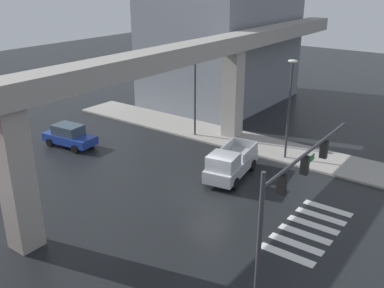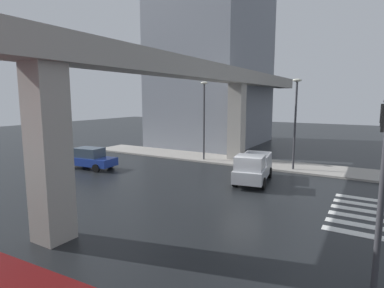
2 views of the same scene
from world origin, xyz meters
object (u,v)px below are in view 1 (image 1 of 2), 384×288
object	(u,v)px
pickup_truck	(230,164)
street_lamp_near_corner	(290,98)
sedan_blue	(69,136)
street_lamp_mid_block	(195,82)
traffic_signal_mast	(292,186)

from	to	relation	value
pickup_truck	street_lamp_near_corner	world-z (taller)	street_lamp_near_corner
sedan_blue	street_lamp_mid_block	bearing A→B (deg)	-41.08
traffic_signal_mast	street_lamp_mid_block	world-z (taller)	street_lamp_mid_block
pickup_truck	traffic_signal_mast	world-z (taller)	traffic_signal_mast
street_lamp_near_corner	street_lamp_mid_block	bearing A→B (deg)	90.00
sedan_blue	pickup_truck	bearing A→B (deg)	-79.32
street_lamp_near_corner	street_lamp_mid_block	distance (m)	8.08
pickup_truck	street_lamp_near_corner	bearing A→B (deg)	-17.17
traffic_signal_mast	street_lamp_near_corner	bearing A→B (deg)	24.88
pickup_truck	street_lamp_near_corner	size ratio (longest dim) A/B	0.74
traffic_signal_mast	street_lamp_near_corner	size ratio (longest dim) A/B	1.20
sedan_blue	street_lamp_mid_block	xyz separation A→B (m)	(7.55, -6.59, 3.70)
pickup_truck	traffic_signal_mast	distance (m)	10.91
traffic_signal_mast	pickup_truck	bearing A→B (deg)	45.11
sedan_blue	street_lamp_near_corner	size ratio (longest dim) A/B	0.62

